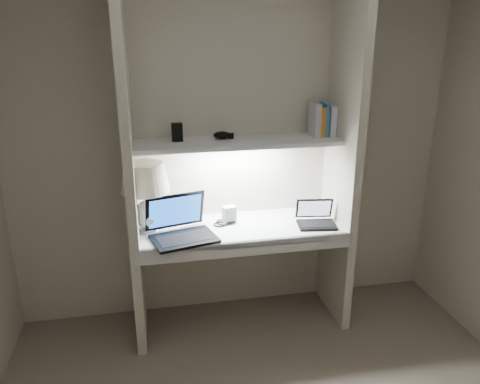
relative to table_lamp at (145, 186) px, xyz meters
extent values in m
cube|color=beige|center=(0.64, 0.23, 0.15)|extent=(3.20, 0.01, 2.50)
cube|color=beige|center=(-0.09, -0.04, 0.15)|extent=(0.06, 0.55, 2.50)
cube|color=beige|center=(1.37, -0.04, 0.15)|extent=(0.06, 0.55, 2.50)
cube|color=white|center=(0.64, -0.04, -0.35)|extent=(1.40, 0.55, 0.04)
cube|color=silver|center=(0.64, -0.30, -0.38)|extent=(1.46, 0.03, 0.10)
cube|color=silver|center=(0.64, 0.05, 0.25)|extent=(1.40, 0.36, 0.03)
cube|color=white|center=(0.64, 0.05, 0.23)|extent=(0.60, 0.04, 0.02)
cylinder|color=white|center=(0.00, 0.00, -0.31)|extent=(0.12, 0.12, 0.02)
ellipsoid|color=white|center=(0.00, 0.00, -0.20)|extent=(0.16, 0.16, 0.21)
cylinder|color=white|center=(0.00, 0.00, -0.08)|extent=(0.03, 0.03, 0.09)
sphere|color=#FFD899|center=(0.00, 0.00, 0.00)|extent=(0.05, 0.05, 0.05)
cube|color=black|center=(0.23, -0.20, -0.32)|extent=(0.47, 0.38, 0.02)
cube|color=black|center=(0.23, -0.20, -0.31)|extent=(0.39, 0.28, 0.00)
cube|color=black|center=(0.19, -0.03, -0.18)|extent=(0.42, 0.17, 0.26)
cube|color=blue|center=(0.19, -0.04, -0.18)|extent=(0.36, 0.14, 0.21)
cube|color=black|center=(1.16, -0.15, -0.32)|extent=(0.29, 0.22, 0.02)
cube|color=black|center=(1.16, -0.15, -0.31)|extent=(0.24, 0.16, 0.00)
cube|color=black|center=(1.18, -0.04, -0.23)|extent=(0.27, 0.09, 0.15)
cube|color=#ABB0D2|center=(1.18, -0.05, -0.23)|extent=(0.23, 0.07, 0.12)
cube|color=silver|center=(0.57, 0.02, -0.26)|extent=(0.10, 0.08, 0.13)
ellipsoid|color=black|center=(0.58, 0.00, -0.31)|extent=(0.10, 0.08, 0.03)
torus|color=black|center=(0.53, 0.03, -0.32)|extent=(0.14, 0.14, 0.01)
cube|color=#F4FF35|center=(0.00, 0.03, -0.32)|extent=(0.10, 0.10, 0.00)
cube|color=silver|center=(1.38, 0.09, 0.37)|extent=(0.03, 0.16, 0.21)
cube|color=navy|center=(1.35, 0.09, 0.39)|extent=(0.04, 0.16, 0.24)
cube|color=white|center=(1.32, 0.09, 0.37)|extent=(0.04, 0.16, 0.21)
cube|color=#2668A7|center=(1.27, 0.09, 0.39)|extent=(0.03, 0.16, 0.23)
cube|color=#BD661A|center=(1.24, 0.09, 0.37)|extent=(0.03, 0.16, 0.21)
cube|color=#AFAEB3|center=(1.20, 0.09, 0.39)|extent=(0.04, 0.16, 0.23)
cube|color=black|center=(0.23, 0.10, 0.33)|extent=(0.07, 0.05, 0.12)
ellipsoid|color=black|center=(0.54, 0.12, 0.30)|extent=(0.13, 0.10, 0.05)
camera|label=1|loc=(0.04, -3.02, 0.97)|focal=35.00mm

